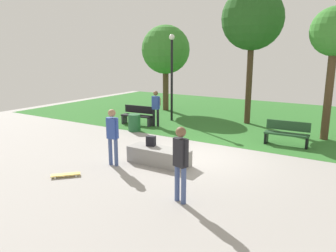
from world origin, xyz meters
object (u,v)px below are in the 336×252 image
backpack_on_ledge (151,141)px  skateboard_by_ledge (66,175)px  pedestrian_with_backpack (156,105)px  park_bench_by_oak (138,115)px  lamp_post (172,69)px  skater_watching (113,133)px  tree_leaning_ash (252,20)px  concrete_ledge (159,156)px  trash_bin (134,123)px  park_bench_near_lamppost (287,133)px  tree_slender_maple (335,34)px  tree_tall_oak (166,50)px  skater_performing_trick (181,158)px

backpack_on_ledge → skateboard_by_ledge: 2.80m
skateboard_by_ledge → pedestrian_with_backpack: pedestrian_with_backpack is taller
park_bench_by_oak → lamp_post: (0.88, 1.73, 2.14)m
skater_watching → tree_leaning_ash: bearing=79.9°
skateboard_by_ledge → lamp_post: size_ratio=0.17×
concrete_ledge → pedestrian_with_backpack: bearing=125.0°
trash_bin → park_bench_near_lamppost: bearing=11.0°
park_bench_near_lamppost → pedestrian_with_backpack: pedestrian_with_backpack is taller
tree_slender_maple → lamp_post: 7.36m
backpack_on_ledge → tree_tall_oak: size_ratio=0.06×
skateboard_by_ledge → park_bench_near_lamppost: (4.54, 6.67, 0.42)m
skater_performing_trick → tree_tall_oak: bearing=124.0°
concrete_ledge → skater_performing_trick: size_ratio=1.11×
tree_tall_oak → skater_performing_trick: bearing=-56.0°
backpack_on_ledge → skater_watching: skater_watching is taller
park_bench_by_oak → pedestrian_with_backpack: bearing=9.8°
backpack_on_ledge → skater_performing_trick: (2.29, -2.09, 0.41)m
skater_performing_trick → tree_slender_maple: bearing=75.4°
trash_bin → pedestrian_with_backpack: (0.29, 1.31, 0.64)m
park_bench_by_oak → skateboard_by_ledge: bearing=-69.6°
tree_tall_oak → backpack_on_ledge: bearing=-60.3°
skateboard_by_ledge → trash_bin: 5.74m
skater_performing_trick → trash_bin: size_ratio=2.41×
skater_watching → park_bench_by_oak: bearing=119.9°
park_bench_by_oak → tree_leaning_ash: bearing=35.5°
tree_tall_oak → tree_leaning_ash: 5.76m
tree_slender_maple → skateboard_by_ledge: bearing=-123.9°
lamp_post → pedestrian_with_backpack: lamp_post is taller
tree_slender_maple → pedestrian_with_backpack: size_ratio=3.04×
tree_tall_oak → trash_bin: (1.76, -5.38, -3.20)m
skater_watching → skateboard_by_ledge: 1.84m
skater_watching → skateboard_by_ledge: size_ratio=2.46×
park_bench_by_oak → tree_leaning_ash: tree_leaning_ash is taller
trash_bin → skateboard_by_ledge: bearing=-72.0°
backpack_on_ledge → tree_leaning_ash: tree_leaning_ash is taller
tree_tall_oak → pedestrian_with_backpack: (2.04, -4.07, -2.56)m
skateboard_by_ledge → backpack_on_ledge: bearing=62.7°
backpack_on_ledge → skateboard_by_ledge: bearing=49.0°
skateboard_by_ledge → park_bench_near_lamppost: 8.08m
backpack_on_ledge → park_bench_near_lamppost: park_bench_near_lamppost is taller
park_bench_near_lamppost → tree_leaning_ash: (-2.58, 3.07, 4.46)m
tree_tall_oak → trash_bin: bearing=-71.9°
park_bench_near_lamppost → tree_tall_oak: tree_tall_oak is taller
lamp_post → pedestrian_with_backpack: (0.09, -1.57, -1.60)m
skater_performing_trick → tree_slender_maple: (2.09, 8.05, 3.03)m
skateboard_by_ledge → tree_slender_maple: size_ratio=0.14×
backpack_on_ledge → tree_slender_maple: tree_slender_maple is taller
concrete_ledge → pedestrian_with_backpack: 5.47m
tree_tall_oak → pedestrian_with_backpack: tree_tall_oak is taller
skateboard_by_ledge → trash_bin: size_ratio=0.96×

